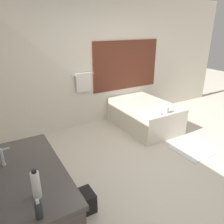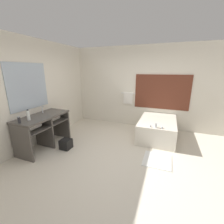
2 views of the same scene
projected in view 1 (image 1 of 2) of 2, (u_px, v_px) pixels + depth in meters
ground_plane at (161, 172)px, 3.34m from camera, size 16.00×16.00×0.00m
wall_back_with_blinds at (95, 63)px, 4.64m from camera, size 7.40×0.13×2.70m
vanity_counter at (31, 190)px, 2.11m from camera, size 0.63×1.34×0.85m
sink_faucet at (3, 157)px, 2.06m from camera, size 0.09×0.04×0.18m
bathtub at (144, 114)px, 4.76m from camera, size 1.00×1.50×0.66m
water_bottle_1 at (36, 185)px, 1.67m from camera, size 0.07×0.07×0.25m
soap_dispenser at (39, 210)px, 1.50m from camera, size 0.05×0.05×0.16m
waste_bin at (83, 202)px, 2.62m from camera, size 0.25×0.25×0.24m
bath_mat at (192, 150)px, 3.93m from camera, size 0.60×0.63×0.02m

